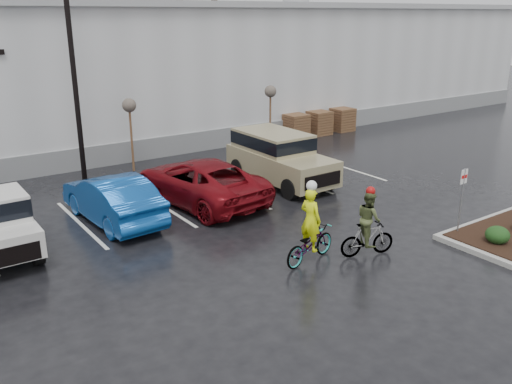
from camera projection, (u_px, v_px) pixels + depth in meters
ground at (377, 270)px, 14.69m from camera, size 120.00×120.00×0.00m
warehouse at (91, 69)px, 30.63m from camera, size 60.50×15.50×7.20m
wooded_ridge at (6, 56)px, 48.71m from camera, size 80.00×25.00×6.00m
lamppost at (70, 40)px, 20.04m from camera, size 0.50×1.00×9.22m
sapling_mid at (129, 109)px, 23.11m from camera, size 0.60×0.60×3.20m
sapling_east at (270, 95)px, 27.21m from camera, size 0.60×0.60×3.20m
pallet_stack_a at (296, 126)px, 29.99m from camera, size 1.20×1.20×1.35m
pallet_stack_b at (319, 123)px, 30.92m from camera, size 1.20×1.20×1.35m
pallet_stack_c at (342, 119)px, 31.90m from camera, size 1.20×1.20×1.35m
shrub_a at (497, 235)px, 15.96m from camera, size 0.70×0.70×0.52m
fire_lane_sign at (462, 194)px, 16.48m from camera, size 0.30×0.05×2.20m
car_blue at (112, 198)px, 17.93m from camera, size 1.99×4.93×1.59m
car_red at (200, 181)px, 19.77m from camera, size 3.31×6.07×1.62m
suv_tan at (281, 159)px, 21.89m from camera, size 2.20×5.10×2.06m
cyclist_hivis at (310, 237)px, 15.01m from camera, size 2.05×1.06×2.37m
cyclist_olive at (368, 230)px, 15.36m from camera, size 1.67×0.93×2.08m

